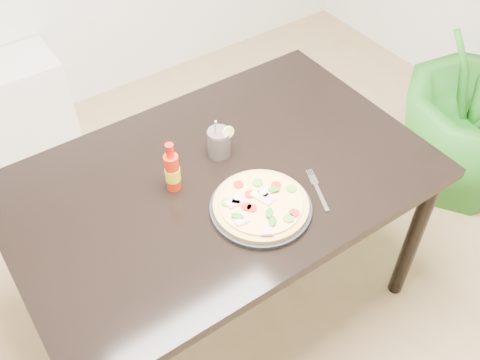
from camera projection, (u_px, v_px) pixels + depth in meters
room_shell at (413, 23)px, 0.84m from camera, size 4.50×4.50×4.50m
dining_table at (220, 192)px, 1.84m from camera, size 1.40×0.90×0.75m
plate at (261, 208)px, 1.67m from camera, size 0.32×0.32×0.02m
pizza at (260, 204)px, 1.65m from camera, size 0.30×0.30×0.03m
hot_sauce_bottle at (172, 171)px, 1.69m from camera, size 0.06×0.06×0.19m
cola_cup at (219, 143)px, 1.82m from camera, size 0.09×0.08×0.17m
fork at (317, 189)px, 1.73m from camera, size 0.09×0.18×0.00m
plant_pot at (460, 163)px, 2.74m from camera, size 0.28×0.28×0.22m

